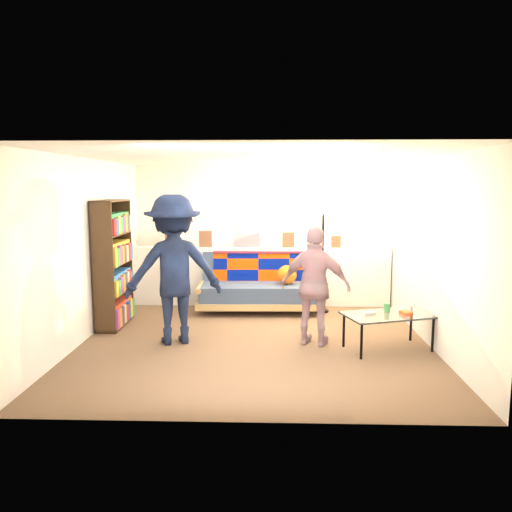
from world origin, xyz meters
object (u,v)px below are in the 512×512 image
(person_left, at_px, (174,270))
(person_right, at_px, (315,286))
(futon_sofa, at_px, (259,287))
(floor_lamp, at_px, (324,239))
(coffee_table, at_px, (389,316))
(bookshelf, at_px, (113,268))

(person_left, height_order, person_right, person_left)
(futon_sofa, height_order, person_left, person_left)
(floor_lamp, height_order, person_right, floor_lamp)
(coffee_table, relative_size, person_right, 0.79)
(coffee_table, xyz_separation_m, floor_lamp, (-0.63, 1.88, 0.77))
(futon_sofa, bearing_deg, person_right, -66.84)
(coffee_table, xyz_separation_m, person_left, (-2.72, 0.21, 0.54))
(futon_sofa, distance_m, bookshelf, 2.36)
(person_left, relative_size, person_right, 1.26)
(bookshelf, height_order, coffee_table, bookshelf)
(bookshelf, xyz_separation_m, floor_lamp, (3.13, 0.91, 0.34))
(bookshelf, distance_m, floor_lamp, 3.28)
(person_left, bearing_deg, coffee_table, 157.79)
(floor_lamp, xyz_separation_m, person_right, (-0.27, -1.72, -0.43))
(person_right, bearing_deg, floor_lamp, -80.08)
(coffee_table, distance_m, person_right, 0.98)
(bookshelf, relative_size, floor_lamp, 1.09)
(floor_lamp, xyz_separation_m, person_left, (-2.09, -1.67, -0.23))
(coffee_table, distance_m, person_left, 2.79)
(coffee_table, bearing_deg, person_left, 175.52)
(bookshelf, distance_m, coffee_table, 3.91)
(bookshelf, distance_m, person_right, 2.98)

